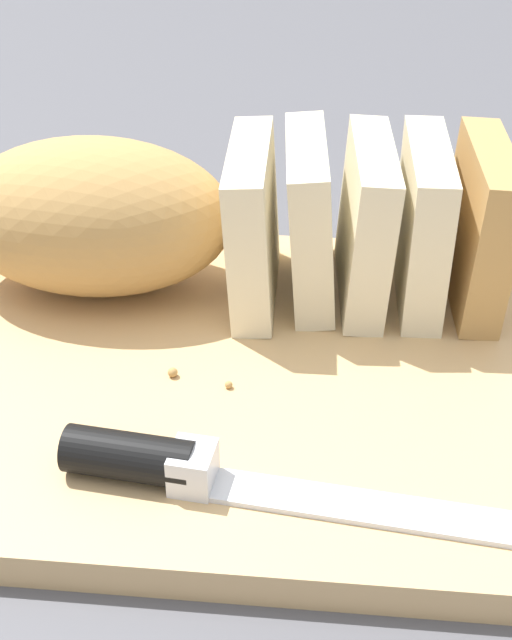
% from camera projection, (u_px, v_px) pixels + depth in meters
% --- Properties ---
extents(ground_plane, '(3.00, 3.00, 0.00)m').
position_uv_depth(ground_plane, '(256.00, 392.00, 0.53)').
color(ground_plane, '#4C4C51').
extents(cutting_board, '(0.40, 0.30, 0.02)m').
position_uv_depth(cutting_board, '(256.00, 378.00, 0.53)').
color(cutting_board, tan).
rests_on(cutting_board, ground_plane).
extents(bread_loaf, '(0.33, 0.11, 0.10)m').
position_uv_depth(bread_loaf, '(203.00, 219.00, 0.56)').
color(bread_loaf, tan).
rests_on(bread_loaf, cutting_board).
extents(bread_knife, '(0.30, 0.06, 0.02)m').
position_uv_depth(bread_knife, '(217.00, 474.00, 0.44)').
color(bread_knife, silver).
rests_on(bread_knife, cutting_board).
extents(crumb_near_knife, '(0.01, 0.01, 0.01)m').
position_uv_depth(crumb_near_knife, '(173.00, 372.00, 0.51)').
color(crumb_near_knife, tan).
rests_on(crumb_near_knife, cutting_board).
extents(crumb_near_loaf, '(0.00, 0.00, 0.00)m').
position_uv_depth(crumb_near_loaf, '(229.00, 385.00, 0.50)').
color(crumb_near_loaf, tan).
rests_on(crumb_near_loaf, cutting_board).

